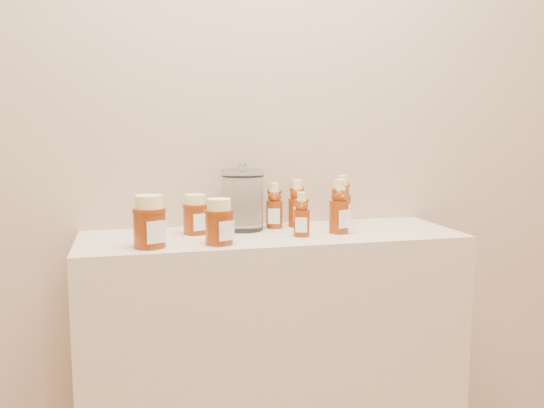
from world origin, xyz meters
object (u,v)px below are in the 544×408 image
object	(u,v)px
honey_jar_left	(149,221)
bear_bottle_front_left	(302,211)
display_table	(272,369)
glass_canister	(243,197)
bear_bottle_back_left	(274,203)

from	to	relation	value
honey_jar_left	bear_bottle_front_left	bearing A→B (deg)	-14.85
display_table	bear_bottle_front_left	bearing A→B (deg)	-36.72
display_table	bear_bottle_front_left	size ratio (longest dim) A/B	7.71
display_table	honey_jar_left	world-z (taller)	honey_jar_left
display_table	glass_canister	xyz separation A→B (m)	(-0.08, 0.09, 0.56)
bear_bottle_front_left	glass_canister	bearing A→B (deg)	156.14
bear_bottle_front_left	honey_jar_left	size ratio (longest dim) A/B	1.05
honey_jar_left	glass_canister	xyz separation A→B (m)	(0.31, 0.20, 0.03)
bear_bottle_front_left	honey_jar_left	xyz separation A→B (m)	(-0.46, -0.05, -0.00)
bear_bottle_back_left	bear_bottle_front_left	bearing A→B (deg)	-56.54
display_table	bear_bottle_back_left	distance (m)	0.55
bear_bottle_front_left	glass_canister	xyz separation A→B (m)	(-0.16, 0.15, 0.03)
display_table	honey_jar_left	bearing A→B (deg)	-163.64
display_table	glass_canister	distance (m)	0.57
display_table	bear_bottle_back_left	world-z (taller)	bear_bottle_back_left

